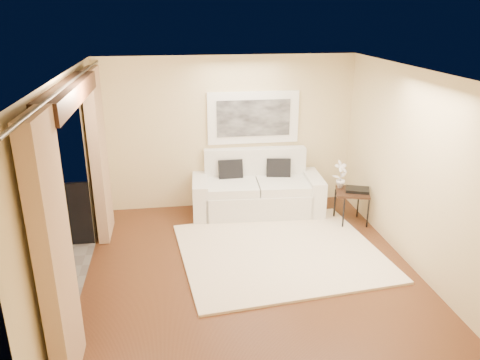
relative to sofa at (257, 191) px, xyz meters
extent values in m
plane|color=#58311A|center=(-0.45, -2.10, -0.38)|extent=(5.00, 5.00, 0.00)
plane|color=white|center=(-0.45, -2.10, 2.32)|extent=(5.00, 5.00, 0.00)
plane|color=beige|center=(-0.45, 0.40, 0.97)|extent=(4.50, 0.00, 4.50)
plane|color=beige|center=(-0.45, -4.60, 0.97)|extent=(4.50, 0.00, 4.50)
plane|color=beige|center=(1.80, -2.10, 0.97)|extent=(0.00, 5.00, 5.00)
plane|color=beige|center=(-2.70, -0.25, 0.97)|extent=(0.00, 2.70, 2.70)
plane|color=beige|center=(-2.70, -3.95, 0.97)|extent=(0.00, 2.70, 2.70)
plane|color=beige|center=(-2.70, -2.10, 2.17)|extent=(0.00, 2.40, 2.40)
cube|color=black|center=(-2.58, -2.10, 2.14)|extent=(0.28, 2.40, 0.22)
cube|color=#605B56|center=(-3.60, -2.10, -0.44)|extent=(1.80, 2.60, 0.12)
cube|color=black|center=(-3.60, -0.83, 0.12)|extent=(1.80, 0.06, 1.00)
cube|color=tan|center=(-2.56, -0.55, 0.94)|extent=(0.16, 0.75, 2.62)
cube|color=tan|center=(-2.56, -3.65, 0.94)|extent=(0.16, 0.75, 2.62)
cylinder|color=#4C473F|center=(-2.56, -2.10, 2.25)|extent=(0.04, 4.80, 0.04)
cube|color=white|center=(0.00, 0.37, 1.24)|extent=(1.62, 0.05, 0.92)
cube|color=black|center=(0.00, 0.33, 1.24)|extent=(1.30, 0.02, 0.64)
cube|color=#FFEDCD|center=(0.06, -1.59, -0.36)|extent=(3.10, 2.77, 0.04)
cube|color=white|center=(0.00, -0.08, -0.16)|extent=(1.88, 1.07, 0.45)
cube|color=white|center=(0.02, 0.29, 0.26)|extent=(1.83, 0.35, 0.88)
cube|color=white|center=(-1.00, -0.02, -0.05)|extent=(0.32, 0.98, 0.66)
cube|color=white|center=(0.99, -0.14, -0.05)|extent=(0.32, 0.98, 0.66)
cube|color=white|center=(-0.45, -0.09, 0.14)|extent=(0.91, 0.91, 0.15)
cube|color=white|center=(0.43, -0.14, 0.14)|extent=(0.91, 0.91, 0.15)
cube|color=black|center=(-0.44, 0.16, 0.32)|extent=(0.43, 0.21, 0.44)
cube|color=black|center=(0.42, 0.11, 0.32)|extent=(0.46, 0.27, 0.44)
cube|color=black|center=(1.48, -0.74, 0.17)|extent=(0.66, 0.66, 0.04)
cylinder|color=black|center=(1.27, -0.96, -0.11)|extent=(0.03, 0.03, 0.54)
cylinder|color=black|center=(1.69, -0.96, -0.11)|extent=(0.03, 0.03, 0.54)
cylinder|color=black|center=(1.27, -0.53, -0.11)|extent=(0.03, 0.03, 0.54)
cylinder|color=black|center=(1.69, -0.53, -0.11)|extent=(0.03, 0.03, 0.54)
cube|color=black|center=(1.56, -0.76, 0.22)|extent=(0.46, 0.40, 0.05)
imported|color=white|center=(1.32, -0.57, 0.43)|extent=(0.29, 0.25, 0.48)
cube|color=black|center=(-3.16, -2.68, 0.28)|extent=(0.67, 0.67, 0.05)
cylinder|color=black|center=(-3.39, -2.92, -0.07)|extent=(0.04, 0.04, 0.63)
cylinder|color=black|center=(-2.92, -2.92, -0.07)|extent=(0.04, 0.04, 0.63)
cylinder|color=black|center=(-3.39, -2.45, -0.07)|extent=(0.04, 0.04, 0.63)
cylinder|color=black|center=(-2.92, -2.45, -0.07)|extent=(0.04, 0.04, 0.63)
cube|color=black|center=(-3.68, -1.36, 0.10)|extent=(0.48, 0.48, 0.05)
cube|color=black|center=(-3.66, -1.56, 0.36)|extent=(0.45, 0.09, 0.59)
cylinder|color=black|center=(-3.51, -1.16, -0.15)|extent=(0.03, 0.03, 0.46)
cylinder|color=black|center=(-3.87, -1.19, -0.15)|extent=(0.03, 0.03, 0.46)
cylinder|color=black|center=(-3.48, -1.53, -0.15)|extent=(0.03, 0.03, 0.46)
cylinder|color=black|center=(-3.84, -1.55, -0.15)|extent=(0.03, 0.03, 0.46)
cube|color=black|center=(-3.12, -2.37, 0.02)|extent=(0.45, 0.45, 0.04)
cube|color=black|center=(-3.08, -2.20, 0.24)|extent=(0.37, 0.13, 0.49)
cylinder|color=black|center=(-3.30, -2.47, -0.19)|extent=(0.03, 0.03, 0.38)
cylinder|color=black|center=(-3.01, -2.55, -0.19)|extent=(0.03, 0.03, 0.38)
cylinder|color=black|center=(-3.23, -2.18, -0.19)|extent=(0.03, 0.03, 0.38)
cylinder|color=black|center=(-2.94, -2.26, -0.19)|extent=(0.03, 0.03, 0.38)
cylinder|color=white|center=(-3.27, -2.62, 0.40)|extent=(0.18, 0.18, 0.20)
cylinder|color=#F53215|center=(-3.07, -2.57, 0.33)|extent=(0.06, 0.06, 0.07)
cylinder|color=silver|center=(-3.17, -2.82, 0.39)|extent=(0.04, 0.04, 0.18)
cylinder|color=silver|center=(-3.00, -2.75, 0.36)|extent=(0.06, 0.06, 0.12)
cylinder|color=silver|center=(-3.02, -2.62, 0.36)|extent=(0.06, 0.06, 0.12)
camera|label=1|loc=(-1.46, -7.60, 3.03)|focal=35.00mm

